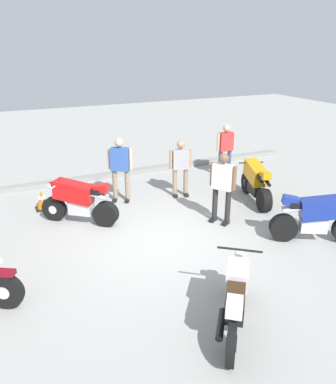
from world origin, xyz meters
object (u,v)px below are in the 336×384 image
(motorcycle_blue_sportbike, at_px, (317,216))
(motorcycle_silver_cruiser, at_px, (235,298))
(person_in_white_shirt, at_px, (222,184))
(traffic_cone, at_px, (42,200))
(person_in_gray_shirt, at_px, (180,165))
(person_in_red_shirt, at_px, (226,147))
(motorcycle_red_sportbike, at_px, (78,200))
(motorcycle_orange_sportbike, at_px, (256,181))
(person_in_blue_shirt, at_px, (120,165))

(motorcycle_blue_sportbike, height_order, motorcycle_silver_cruiser, motorcycle_blue_sportbike)
(person_in_white_shirt, xyz_separation_m, traffic_cone, (-3.84, 2.65, -0.74))
(motorcycle_blue_sportbike, relative_size, motorcycle_silver_cruiser, 1.04)
(motorcycle_silver_cruiser, bearing_deg, person_in_gray_shirt, 19.74)
(person_in_white_shirt, distance_m, person_in_red_shirt, 3.58)
(person_in_red_shirt, height_order, traffic_cone, person_in_red_shirt)
(motorcycle_red_sportbike, xyz_separation_m, person_in_white_shirt, (3.13, -1.42, 0.40))
(motorcycle_silver_cruiser, height_order, person_in_gray_shirt, person_in_gray_shirt)
(motorcycle_red_sportbike, distance_m, motorcycle_silver_cruiser, 4.81)
(person_in_red_shirt, bearing_deg, person_in_white_shirt, -32.90)
(motorcycle_orange_sportbike, height_order, person_in_blue_shirt, person_in_blue_shirt)
(person_in_blue_shirt, bearing_deg, person_in_white_shirt, 69.15)
(motorcycle_silver_cruiser, xyz_separation_m, motorcycle_orange_sportbike, (3.36, 3.93, 0.07))
(person_in_gray_shirt, distance_m, traffic_cone, 3.84)
(person_in_red_shirt, bearing_deg, motorcycle_silver_cruiser, -30.39)
(motorcycle_red_sportbike, bearing_deg, person_in_red_shirt, -125.04)
(motorcycle_red_sportbike, distance_m, motorcycle_blue_sportbike, 5.45)
(motorcycle_orange_sportbike, bearing_deg, person_in_gray_shirt, 71.11)
(motorcycle_blue_sportbike, bearing_deg, person_in_white_shirt, 157.84)
(motorcycle_blue_sportbike, distance_m, traffic_cone, 6.77)
(person_in_gray_shirt, bearing_deg, motorcycle_red_sportbike, -67.03)
(motorcycle_silver_cruiser, xyz_separation_m, person_in_gray_shirt, (1.68, 5.16, 0.39))
(person_in_red_shirt, xyz_separation_m, traffic_cone, (-5.85, -0.31, -0.71))
(motorcycle_silver_cruiser, xyz_separation_m, person_in_white_shirt, (1.80, 3.20, 0.48))
(motorcycle_orange_sportbike, xyz_separation_m, person_in_white_shirt, (-1.56, -0.73, 0.40))
(motorcycle_silver_cruiser, xyz_separation_m, person_in_blue_shirt, (0.04, 5.51, 0.51))
(person_in_white_shirt, distance_m, person_in_blue_shirt, 2.90)
(person_in_red_shirt, height_order, person_in_gray_shirt, person_in_red_shirt)
(motorcycle_red_sportbike, relative_size, person_in_blue_shirt, 0.93)
(motorcycle_orange_sportbike, height_order, person_in_gray_shirt, person_in_gray_shirt)
(motorcycle_blue_sportbike, relative_size, motorcycle_orange_sportbike, 0.94)
(motorcycle_orange_sportbike, relative_size, person_in_white_shirt, 1.11)
(motorcycle_orange_sportbike, bearing_deg, person_in_white_shirt, 132.28)
(person_in_gray_shirt, bearing_deg, person_in_white_shirt, 16.35)
(person_in_red_shirt, bearing_deg, motorcycle_blue_sportbike, -6.72)
(person_in_blue_shirt, bearing_deg, person_in_gray_shirt, 109.78)
(motorcycle_red_sportbike, bearing_deg, person_in_blue_shirt, -108.64)
(person_in_blue_shirt, xyz_separation_m, person_in_gray_shirt, (1.64, -0.35, -0.12))
(motorcycle_silver_cruiser, xyz_separation_m, person_in_red_shirt, (3.81, 6.16, 0.45))
(person_in_blue_shirt, bearing_deg, person_in_red_shirt, 131.47)
(motorcycle_orange_sportbike, bearing_deg, person_in_blue_shirt, 81.92)
(motorcycle_orange_sportbike, relative_size, traffic_cone, 3.62)
(person_in_blue_shirt, xyz_separation_m, traffic_cone, (-2.07, 0.34, -0.77))
(motorcycle_blue_sportbike, height_order, traffic_cone, motorcycle_blue_sportbike)
(motorcycle_red_sportbike, xyz_separation_m, person_in_red_shirt, (5.14, 1.54, 0.37))
(motorcycle_silver_cruiser, relative_size, person_in_blue_shirt, 0.97)
(motorcycle_silver_cruiser, distance_m, person_in_blue_shirt, 5.53)
(motorcycle_blue_sportbike, bearing_deg, person_in_blue_shirt, 157.08)
(person_in_white_shirt, height_order, person_in_gray_shirt, person_in_white_shirt)
(motorcycle_red_sportbike, height_order, motorcycle_blue_sportbike, same)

